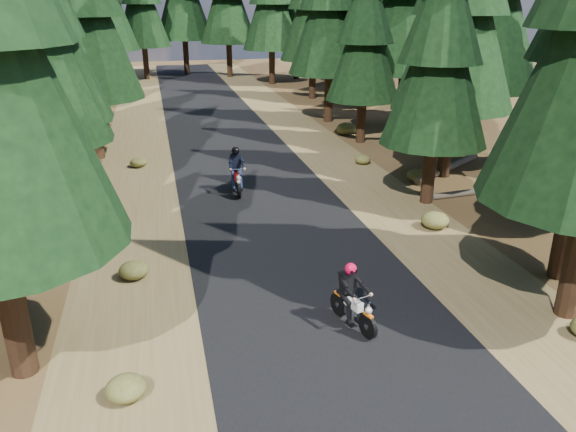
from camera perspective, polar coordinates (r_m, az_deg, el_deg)
The scene contains 9 objects.
ground at distance 15.80m, azimuth 1.27°, elevation -5.63°, with size 120.00×120.00×0.00m, color #4A331A.
road at distance 20.27m, azimuth -2.30°, elevation 0.58°, with size 6.00×100.00×0.01m, color black.
shoulder_l at distance 19.97m, azimuth -15.35°, elevation -0.52°, with size 3.20×100.00×0.01m, color brown.
shoulder_r at distance 21.58m, azimuth 9.77°, elevation 1.56°, with size 3.20×100.00×0.01m, color brown.
log_near at distance 25.94m, azimuth 15.96°, elevation 4.74°, with size 0.32×0.32×5.45m, color #4C4233.
log_far at distance 22.98m, azimuth 18.14°, elevation 2.32°, with size 0.24×0.24×3.52m, color #4C4233.
understory_shrubs at distance 22.55m, azimuth 2.11°, elevation 3.42°, with size 14.69×27.70×0.67m.
rider_lead at distance 13.15m, azimuth 6.62°, elevation -9.11°, with size 1.00×1.81×1.55m.
rider_follow at distance 22.03m, azimuth -5.22°, elevation 3.85°, with size 0.70×2.05×1.81m.
Camera 1 is at (-3.62, -13.64, 7.11)m, focal length 35.00 mm.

